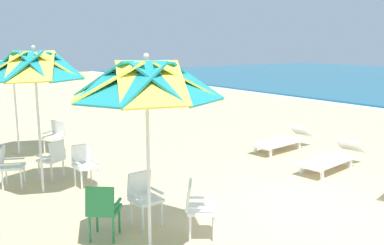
{
  "coord_description": "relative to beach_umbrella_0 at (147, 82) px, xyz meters",
  "views": [
    {
      "loc": [
        4.31,
        -5.6,
        2.86
      ],
      "look_at": [
        -3.74,
        0.15,
        1.0
      ],
      "focal_mm": 38.39,
      "sensor_mm": 36.0,
      "label": 1
    }
  ],
  "objects": [
    {
      "name": "ground_plane",
      "position": [
        0.45,
        2.94,
        -2.38
      ],
      "size": [
        80.0,
        80.0,
        0.0
      ],
      "primitive_type": "plane",
      "color": "#D3B784"
    },
    {
      "name": "beach_umbrella_0",
      "position": [
        0.0,
        0.0,
        0.0
      ],
      "size": [
        2.07,
        2.07,
        2.76
      ],
      "color": "silver",
      "rests_on": "ground"
    },
    {
      "name": "plastic_chair_0",
      "position": [
        -0.66,
        -0.41,
        -1.88
      ],
      "size": [
        0.63,
        0.63,
        0.87
      ],
      "color": "#2D8C4C",
      "rests_on": "ground"
    },
    {
      "name": "plastic_chair_1",
      "position": [
        0.08,
        0.78,
        -1.88
      ],
      "size": [
        0.62,
        0.63,
        0.87
      ],
      "color": "white",
      "rests_on": "ground"
    },
    {
      "name": "plastic_chair_2",
      "position": [
        -0.78,
        0.34,
        -1.88
      ],
      "size": [
        0.49,
        0.47,
        0.87
      ],
      "color": "white",
      "rests_on": "ground"
    },
    {
      "name": "beach_umbrella_1",
      "position": [
        -3.24,
        -0.57,
        0.08
      ],
      "size": [
        1.97,
        1.97,
        2.87
      ],
      "color": "silver",
      "rests_on": "ground"
    },
    {
      "name": "plastic_chair_3",
      "position": [
        -3.9,
        -0.15,
        -1.88
      ],
      "size": [
        0.62,
        0.6,
        0.87
      ],
      "color": "white",
      "rests_on": "ground"
    },
    {
      "name": "plastic_chair_4",
      "position": [
        -3.13,
        0.26,
        -1.88
      ],
      "size": [
        0.48,
        0.45,
        0.87
      ],
      "color": "white",
      "rests_on": "ground"
    },
    {
      "name": "plastic_chair_5",
      "position": [
        -3.9,
        -1.03,
        -1.88
      ],
      "size": [
        0.58,
        0.6,
        0.87
      ],
      "color": "white",
      "rests_on": "ground"
    },
    {
      "name": "beach_umbrella_2",
      "position": [
        -6.48,
        -0.27,
        -0.16
      ],
      "size": [
        2.13,
        2.13,
        2.57
      ],
      "color": "silver",
      "rests_on": "ground"
    },
    {
      "name": "plastic_chair_7",
      "position": [
        -6.2,
        0.62,
        -1.88
      ],
      "size": [
        0.61,
        0.62,
        0.87
      ],
      "color": "white",
      "rests_on": "ground"
    },
    {
      "name": "sun_lounger_1",
      "position": [
        -0.89,
        5.39,
        -2.1
      ],
      "size": [
        0.88,
        2.2,
        0.62
      ],
      "color": "white",
      "rests_on": "ground"
    },
    {
      "name": "sun_lounger_2",
      "position": [
        -2.8,
        5.82,
        -2.1
      ],
      "size": [
        0.83,
        2.2,
        0.62
      ],
      "color": "white",
      "rests_on": "ground"
    }
  ]
}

